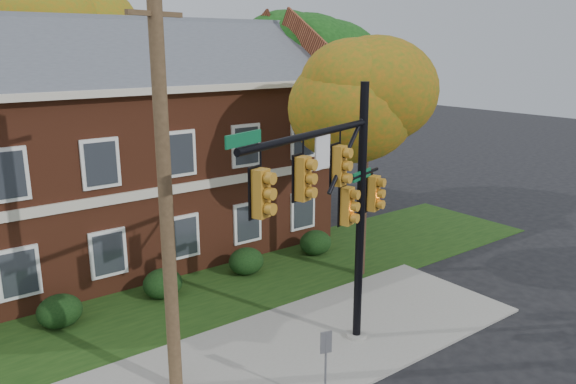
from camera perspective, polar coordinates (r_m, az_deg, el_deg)
ground at (r=16.58m, az=4.47°, el=-16.71°), size 120.00×120.00×0.00m
sidewalk at (r=17.21m, az=2.18°, el=-15.25°), size 14.00×5.00×0.08m
grass_strip at (r=20.89m, az=-6.67°, el=-9.76°), size 30.00×6.00×0.04m
apartment_building at (r=23.95m, az=-18.54°, el=5.16°), size 18.80×8.80×9.74m
hedge_left at (r=19.42m, az=-22.19°, el=-11.14°), size 1.40×1.26×1.05m
hedge_center at (r=20.43m, az=-12.62°, el=-9.06°), size 1.40×1.26×1.05m
hedge_right at (r=21.96m, az=-4.26°, el=-7.02°), size 1.40×1.26×1.05m
hedge_far_right at (r=23.91m, az=2.81°, el=-5.16°), size 1.40×1.26×1.05m
tree_near_right at (r=20.67m, az=8.62°, el=9.07°), size 4.50×4.25×8.58m
tree_right_rear at (r=29.97m, az=1.78°, el=13.68°), size 6.30×5.95×10.62m
tree_far_rear at (r=31.56m, az=-21.58°, el=14.06°), size 6.84×6.46×11.52m
traffic_signal at (r=14.75m, az=5.06°, el=-0.53°), size 6.58×2.39×7.69m
utility_pole at (r=13.46m, az=-12.32°, el=-0.81°), size 1.52×0.61×10.07m
sign_post at (r=14.10m, az=3.86°, el=-16.28°), size 0.29×0.13×2.03m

